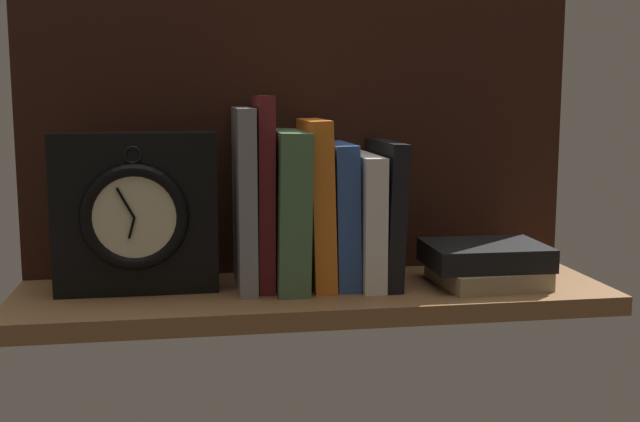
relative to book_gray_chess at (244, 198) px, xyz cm
name	(u,v)px	position (x,y,z in cm)	size (l,w,h in cm)	color
ground_plane	(314,296)	(9.11, -2.41, -13.34)	(79.68, 23.62, 2.50)	brown
back_panel	(302,131)	(9.11, 8.80, 8.53)	(79.68, 1.20, 41.24)	black
book_gray_chess	(244,198)	(0.00, 0.00, 0.00)	(2.35, 14.86, 24.17)	gray
book_maroon_dawkins	(263,192)	(2.54, 0.00, 0.79)	(2.14, 12.03, 25.76)	maroon
book_green_romantic	(288,209)	(5.98, 0.00, -1.55)	(4.14, 16.40, 21.08)	#476B44
book_orange_pandolfini	(316,203)	(9.81, 0.00, -0.81)	(2.92, 13.87, 22.55)	orange
book_blue_modern	(340,214)	(13.11, 0.00, -2.42)	(3.06, 13.56, 19.34)	#2D4C8E
book_white_catcher	(363,218)	(16.42, 0.00, -3.18)	(2.96, 16.35, 17.82)	silver
book_black_skeptic	(384,212)	(19.33, 0.00, -2.29)	(2.25, 16.32, 19.59)	black
framed_clock	(136,213)	(-14.20, -0.85, -1.56)	(21.05, 7.20, 21.05)	black
book_stack_side	(486,263)	(32.77, -4.31, -9.18)	(16.21, 13.68, 5.64)	#9E8966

